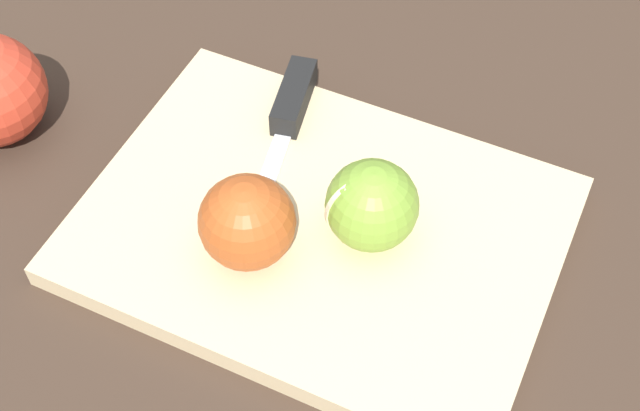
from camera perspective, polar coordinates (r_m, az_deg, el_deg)
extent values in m
plane|color=#38281E|center=(0.66, 0.00, -2.06)|extent=(4.00, 4.00, 0.00)
cube|color=#D1B789|center=(0.66, 0.00, -1.58)|extent=(0.38, 0.30, 0.02)
sphere|color=olive|center=(0.62, 3.28, -0.20)|extent=(0.07, 0.07, 0.07)
cylinder|color=beige|center=(0.62, 3.07, 0.21)|extent=(0.05, 0.04, 0.06)
sphere|color=#AD4C1E|center=(0.61, -4.70, -1.07)|extent=(0.07, 0.07, 0.07)
cylinder|color=beige|center=(0.61, -4.44, -0.65)|extent=(0.06, 0.01, 0.06)
cube|color=silver|center=(0.67, -3.57, 1.09)|extent=(0.02, 0.11, 0.00)
cube|color=black|center=(0.72, -1.68, 6.97)|extent=(0.02, 0.07, 0.02)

